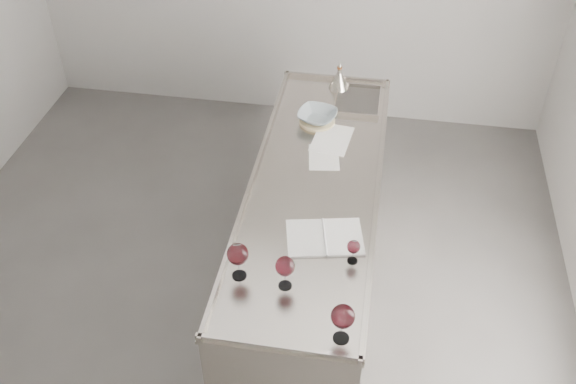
% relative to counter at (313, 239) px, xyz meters
% --- Properties ---
extents(room_shell, '(4.54, 5.04, 2.84)m').
position_rel_counter_xyz_m(room_shell, '(-0.50, -0.30, 0.93)').
color(room_shell, '#494744').
rests_on(room_shell, ground).
extents(counter, '(0.77, 2.42, 0.97)m').
position_rel_counter_xyz_m(counter, '(0.00, 0.00, 0.00)').
color(counter, gray).
rests_on(counter, ground).
extents(wine_glass_left, '(0.11, 0.11, 0.21)m').
position_rel_counter_xyz_m(wine_glass_left, '(-0.28, -0.79, 0.62)').
color(wine_glass_left, white).
rests_on(wine_glass_left, counter).
extents(wine_glass_middle, '(0.10, 0.10, 0.19)m').
position_rel_counter_xyz_m(wine_glass_middle, '(-0.04, -0.81, 0.60)').
color(wine_glass_middle, white).
rests_on(wine_glass_middle, counter).
extents(wine_glass_right, '(0.11, 0.11, 0.21)m').
position_rel_counter_xyz_m(wine_glass_right, '(0.27, -1.08, 0.62)').
color(wine_glass_right, white).
rests_on(wine_glass_right, counter).
extents(wine_glass_small, '(0.07, 0.07, 0.14)m').
position_rel_counter_xyz_m(wine_glass_small, '(0.27, -0.59, 0.57)').
color(wine_glass_small, white).
rests_on(wine_glass_small, counter).
extents(notebook, '(0.45, 0.36, 0.02)m').
position_rel_counter_xyz_m(notebook, '(0.11, -0.45, 0.47)').
color(notebook, silver).
rests_on(notebook, counter).
extents(loose_paper_top, '(0.22, 0.29, 0.00)m').
position_rel_counter_xyz_m(loose_paper_top, '(0.02, 0.25, 0.47)').
color(loose_paper_top, silver).
rests_on(loose_paper_top, counter).
extents(loose_paper_under, '(0.27, 0.35, 0.00)m').
position_rel_counter_xyz_m(loose_paper_under, '(0.05, 0.45, 0.47)').
color(loose_paper_under, white).
rests_on(loose_paper_under, counter).
extents(trivet, '(0.31, 0.31, 0.02)m').
position_rel_counter_xyz_m(trivet, '(-0.07, 0.62, 0.48)').
color(trivet, tan).
rests_on(trivet, counter).
extents(ceramic_bowl, '(0.30, 0.30, 0.06)m').
position_rel_counter_xyz_m(ceramic_bowl, '(-0.07, 0.62, 0.52)').
color(ceramic_bowl, gray).
rests_on(ceramic_bowl, trivet).
extents(wine_funnel, '(0.14, 0.14, 0.21)m').
position_rel_counter_xyz_m(wine_funnel, '(0.02, 1.08, 0.53)').
color(wine_funnel, '#9E998D').
rests_on(wine_funnel, counter).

